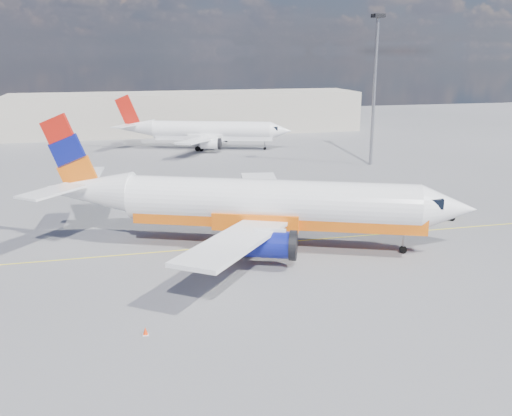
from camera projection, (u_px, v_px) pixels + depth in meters
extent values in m
plane|color=#5A5A5E|center=(246.00, 258.00, 46.07)|extent=(240.00, 240.00, 0.00)
cube|color=yellow|center=(238.00, 246.00, 48.87)|extent=(70.00, 0.15, 0.01)
cube|color=beige|center=(188.00, 113.00, 116.35)|extent=(70.00, 14.00, 8.00)
cylinder|color=white|center=(271.00, 202.00, 47.58)|extent=(23.84, 12.67, 3.74)
cone|color=white|center=(449.00, 209.00, 45.55)|extent=(5.50, 5.14, 3.74)
cone|color=white|center=(90.00, 191.00, 49.74)|extent=(8.48, 6.22, 3.56)
cube|color=black|center=(429.00, 200.00, 45.61)|extent=(2.69, 3.05, 0.77)
cube|color=#E45F0E|center=(277.00, 217.00, 47.84)|extent=(23.59, 12.06, 1.32)
cube|color=white|center=(264.00, 191.00, 55.43)|extent=(5.40, 13.59, 0.88)
cube|color=white|center=(235.00, 242.00, 40.73)|extent=(10.67, 12.74, 0.88)
cylinder|color=navy|center=(283.00, 210.00, 52.77)|extent=(4.46, 3.44, 2.09)
cylinder|color=navy|center=(270.00, 244.00, 43.32)|extent=(4.46, 3.44, 2.09)
cylinder|color=black|center=(302.00, 211.00, 52.52)|extent=(1.39, 2.35, 2.31)
cylinder|color=black|center=(293.00, 245.00, 43.07)|extent=(1.39, 2.35, 2.31)
cube|color=#E45F0E|center=(69.00, 152.00, 49.09)|extent=(4.91, 2.27, 6.87)
cube|color=white|center=(88.00, 174.00, 53.15)|extent=(2.83, 5.67, 0.20)
cube|color=white|center=(51.00, 192.00, 46.43)|extent=(5.41, 5.77, 0.20)
cylinder|color=gray|center=(404.00, 237.00, 46.70)|extent=(0.26, 0.26, 2.31)
cylinder|color=black|center=(403.00, 250.00, 46.99)|extent=(0.67, 0.48, 0.62)
cylinder|color=black|center=(250.00, 231.00, 51.33)|extent=(1.08, 0.76, 0.99)
cylinder|color=black|center=(240.00, 250.00, 46.29)|extent=(1.08, 0.76, 0.99)
cylinder|color=white|center=(212.00, 130.00, 96.16)|extent=(19.71, 9.21, 3.06)
cone|color=white|center=(281.00, 131.00, 95.23)|extent=(4.38, 4.04, 3.06)
cone|color=white|center=(136.00, 127.00, 97.12)|extent=(6.89, 4.76, 2.90)
cube|color=black|center=(273.00, 128.00, 95.20)|extent=(2.11, 2.45, 0.63)
cube|color=white|center=(215.00, 136.00, 96.40)|extent=(19.54, 8.70, 1.08)
cube|color=white|center=(210.00, 130.00, 102.53)|extent=(3.73, 10.98, 0.72)
cube|color=white|center=(197.00, 140.00, 90.44)|extent=(8.23, 10.63, 0.72)
cylinder|color=white|center=(218.00, 137.00, 100.45)|extent=(3.61, 2.65, 1.71)
cylinder|color=white|center=(211.00, 144.00, 92.68)|extent=(3.61, 2.65, 1.71)
cylinder|color=black|center=(226.00, 137.00, 100.34)|extent=(1.03, 1.93, 1.89)
cylinder|color=black|center=(220.00, 144.00, 92.57)|extent=(1.03, 1.93, 1.89)
cube|color=red|center=(127.00, 111.00, 96.50)|extent=(4.08, 1.60, 5.61)
cube|color=white|center=(133.00, 122.00, 99.83)|extent=(2.03, 4.51, 0.16)
cube|color=white|center=(123.00, 126.00, 94.31)|extent=(4.27, 4.79, 0.16)
cylinder|color=gray|center=(265.00, 143.00, 96.00)|extent=(0.20, 0.20, 1.89)
cylinder|color=black|center=(265.00, 148.00, 96.24)|extent=(0.55, 0.37, 0.50)
cylinder|color=black|center=(204.00, 145.00, 99.13)|extent=(0.88, 0.58, 0.81)
cylinder|color=black|center=(199.00, 149.00, 94.99)|extent=(0.88, 0.58, 0.81)
cylinder|color=black|center=(423.00, 215.00, 57.03)|extent=(0.58, 0.26, 0.56)
cylinder|color=black|center=(431.00, 219.00, 55.54)|extent=(0.58, 0.26, 0.56)
cylinder|color=black|center=(444.00, 214.00, 57.40)|extent=(0.58, 0.26, 0.56)
cylinder|color=black|center=(452.00, 218.00, 55.90)|extent=(0.58, 0.26, 0.56)
cube|color=#CA9111|center=(438.00, 211.00, 56.32)|extent=(3.03, 1.78, 1.12)
cube|color=black|center=(434.00, 203.00, 55.99)|extent=(1.44, 1.44, 0.67)
cube|color=white|center=(146.00, 334.00, 33.52)|extent=(0.35, 0.35, 0.03)
cone|color=#FF370A|center=(145.00, 331.00, 33.45)|extent=(0.29, 0.29, 0.45)
cylinder|color=gray|center=(374.00, 94.00, 81.11)|extent=(0.45, 0.45, 20.51)
cube|color=black|center=(378.00, 16.00, 78.30)|extent=(1.54, 1.54, 0.51)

